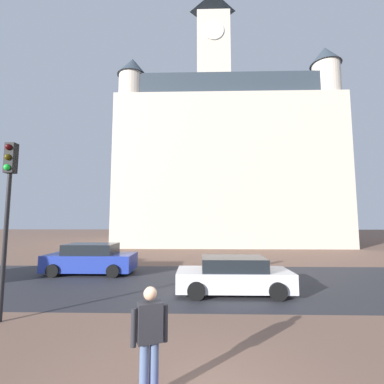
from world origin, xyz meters
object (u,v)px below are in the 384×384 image
Objects in this scene: person_skater at (149,335)px; car_white at (233,276)px; traffic_light_pole at (8,195)px; car_blue at (91,259)px.

car_white is (2.14, 6.06, -0.30)m from person_skater.
car_white is at bearing 23.84° from traffic_light_pole.
car_white is at bearing -26.75° from car_blue.
traffic_light_pole reaches higher than person_skater.
person_skater is 10.78m from car_blue.
traffic_light_pole is (-6.88, -3.04, 2.86)m from car_white.
car_blue is 0.89× the size of traffic_light_pole.
traffic_light_pole is at bearing -88.69° from car_blue.
car_blue is at bearing 91.31° from traffic_light_pole.
traffic_light_pole is (0.15, -6.59, 2.79)m from car_blue.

